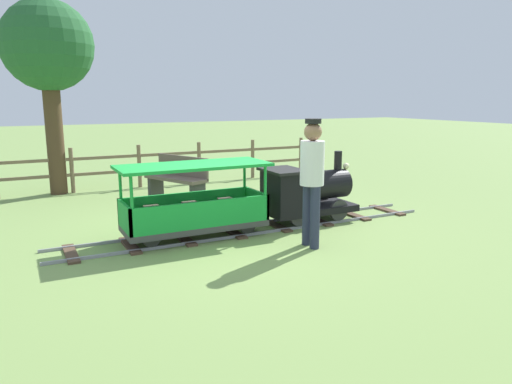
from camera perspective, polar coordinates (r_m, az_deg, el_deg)
name	(u,v)px	position (r m, az deg, el deg)	size (l,w,h in m)	color
ground_plane	(229,233)	(6.72, -3.22, -4.92)	(60.00, 60.00, 0.00)	#75934C
track	(254,228)	(6.88, -0.19, -4.38)	(0.75, 5.70, 0.04)	gray
locomotive	(305,191)	(7.19, 5.91, 0.06)	(0.71, 1.44, 1.02)	black
passenger_car	(195,207)	(6.43, -7.36, -1.83)	(0.81, 2.00, 0.97)	#3F3F3F
conductor_person	(312,173)	(5.94, 6.73, 2.32)	(0.30, 0.30, 1.62)	#282D47
park_bench	(178,178)	(8.84, -9.38, 1.63)	(1.35, 0.90, 0.82)	brown
oak_tree_near	(48,50)	(10.09, -23.72, 15.38)	(1.70, 1.70, 3.69)	#4C3823
fence_section	(170,163)	(10.51, -10.27, 3.48)	(0.08, 6.78, 0.90)	#756047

